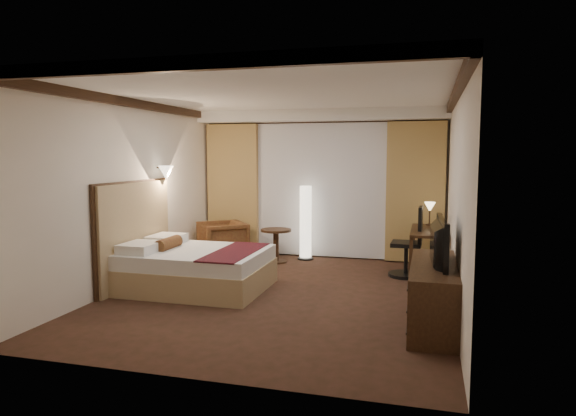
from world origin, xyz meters
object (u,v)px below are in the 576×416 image
(armchair, at_px, (222,239))
(television, at_px, (432,237))
(desk, at_px, (429,253))
(side_table, at_px, (276,246))
(bed, at_px, (197,269))
(floor_lamp, at_px, (306,222))
(dresser, at_px, (433,294))
(office_chair, at_px, (406,241))

(armchair, xyz_separation_m, television, (3.58, -2.56, 0.60))
(desk, height_order, television, television)
(armchair, distance_m, side_table, 0.97)
(bed, height_order, television, television)
(floor_lamp, xyz_separation_m, television, (2.18, -3.12, 0.32))
(armchair, distance_m, floor_lamp, 1.53)
(dresser, xyz_separation_m, television, (-0.03, 0.00, 0.65))
(side_table, height_order, dresser, dresser)
(side_table, xyz_separation_m, office_chair, (2.27, -0.48, 0.26))
(office_chair, xyz_separation_m, dresser, (0.39, -2.25, -0.21))
(side_table, relative_size, office_chair, 0.53)
(side_table, bearing_deg, television, -46.09)
(armchair, relative_size, dresser, 0.44)
(bed, distance_m, armchair, 1.89)
(side_table, distance_m, office_chair, 2.33)
(office_chair, height_order, television, office_chair)
(office_chair, height_order, dresser, office_chair)
(floor_lamp, relative_size, office_chair, 1.22)
(side_table, height_order, desk, desk)
(desk, bearing_deg, side_table, 170.65)
(side_table, relative_size, desk, 0.45)
(side_table, bearing_deg, armchair, -169.75)
(armchair, xyz_separation_m, desk, (3.56, -0.26, -0.02))
(armchair, bearing_deg, television, 15.20)
(bed, relative_size, floor_lamp, 1.42)
(floor_lamp, bearing_deg, side_table, -138.75)
(television, bearing_deg, office_chair, 5.81)
(bed, distance_m, desk, 3.55)
(television, bearing_deg, bed, 74.21)
(side_table, distance_m, desk, 2.64)
(side_table, distance_m, floor_lamp, 0.70)
(side_table, bearing_deg, desk, -9.35)
(armchair, distance_m, television, 4.44)
(office_chair, bearing_deg, bed, -149.36)
(bed, height_order, desk, desk)
(side_table, relative_size, television, 0.56)
(desk, relative_size, office_chair, 1.18)
(armchair, height_order, desk, armchair)
(television, bearing_deg, desk, -2.81)
(bed, xyz_separation_m, office_chair, (2.83, 1.54, 0.27))
(floor_lamp, height_order, desk, floor_lamp)
(desk, xyz_separation_m, dresser, (0.05, -2.30, -0.03))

